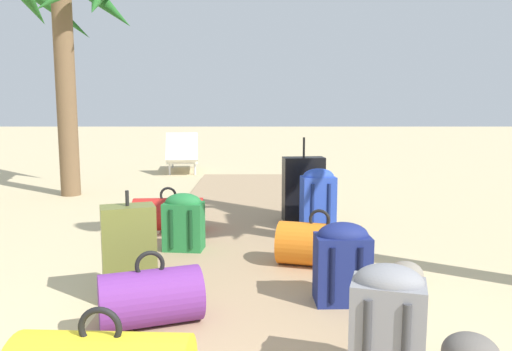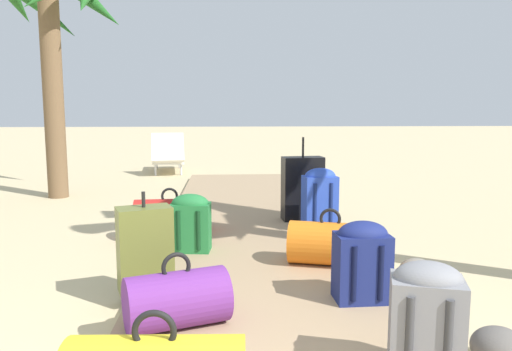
{
  "view_description": "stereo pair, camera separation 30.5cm",
  "coord_description": "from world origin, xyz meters",
  "px_view_note": "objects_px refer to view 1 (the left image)",
  "views": [
    {
      "loc": [
        0.11,
        -0.93,
        1.28
      ],
      "look_at": [
        0.12,
        4.39,
        0.55
      ],
      "focal_mm": 34.77,
      "sensor_mm": 36.0,
      "label": 1
    },
    {
      "loc": [
        -0.2,
        -0.92,
        1.28
      ],
      "look_at": [
        0.12,
        4.39,
        0.55
      ],
      "focal_mm": 34.77,
      "sensor_mm": 36.0,
      "label": 2
    }
  ],
  "objects_px": {
    "palm_tree_far_left": "(61,14)",
    "lounge_chair": "(182,156)",
    "duffel_bag_orange": "(318,244)",
    "suitcase_olive": "(128,248)",
    "backpack_grey": "(386,321)",
    "suitcase_black": "(302,189)",
    "backpack_blue": "(317,198)",
    "backpack_green": "(182,220)",
    "duffel_bag_purple": "(150,297)",
    "backpack_navy": "(341,261)",
    "duffel_bag_red": "(168,214)"
  },
  "relations": [
    {
      "from": "backpack_green",
      "to": "suitcase_black",
      "type": "bearing_deg",
      "value": 45.0
    },
    {
      "from": "backpack_grey",
      "to": "backpack_navy",
      "type": "xyz_separation_m",
      "value": [
        -0.04,
        0.9,
        -0.01
      ]
    },
    {
      "from": "duffel_bag_orange",
      "to": "duffel_bag_red",
      "type": "xyz_separation_m",
      "value": [
        -1.34,
        1.11,
        -0.0
      ]
    },
    {
      "from": "suitcase_olive",
      "to": "duffel_bag_orange",
      "type": "bearing_deg",
      "value": 20.07
    },
    {
      "from": "backpack_grey",
      "to": "backpack_blue",
      "type": "bearing_deg",
      "value": 89.27
    },
    {
      "from": "backpack_green",
      "to": "lounge_chair",
      "type": "distance_m",
      "value": 5.82
    },
    {
      "from": "duffel_bag_red",
      "to": "backpack_blue",
      "type": "bearing_deg",
      "value": -0.98
    },
    {
      "from": "backpack_grey",
      "to": "lounge_chair",
      "type": "relative_size",
      "value": 0.34
    },
    {
      "from": "backpack_navy",
      "to": "duffel_bag_red",
      "type": "bearing_deg",
      "value": 127.27
    },
    {
      "from": "palm_tree_far_left",
      "to": "duffel_bag_purple",
      "type": "bearing_deg",
      "value": -64.93
    },
    {
      "from": "backpack_grey",
      "to": "palm_tree_far_left",
      "type": "bearing_deg",
      "value": 122.55
    },
    {
      "from": "duffel_bag_purple",
      "to": "backpack_green",
      "type": "bearing_deg",
      "value": 91.15
    },
    {
      "from": "lounge_chair",
      "to": "suitcase_black",
      "type": "bearing_deg",
      "value": -66.99
    },
    {
      "from": "backpack_navy",
      "to": "duffel_bag_red",
      "type": "distance_m",
      "value": 2.3
    },
    {
      "from": "duffel_bag_orange",
      "to": "backpack_blue",
      "type": "relative_size",
      "value": 1.12
    },
    {
      "from": "backpack_green",
      "to": "backpack_grey",
      "type": "relative_size",
      "value": 0.91
    },
    {
      "from": "backpack_grey",
      "to": "palm_tree_far_left",
      "type": "height_order",
      "value": "palm_tree_far_left"
    },
    {
      "from": "palm_tree_far_left",
      "to": "backpack_blue",
      "type": "bearing_deg",
      "value": -36.5
    },
    {
      "from": "suitcase_olive",
      "to": "backpack_grey",
      "type": "bearing_deg",
      "value": -38.81
    },
    {
      "from": "backpack_green",
      "to": "duffel_bag_purple",
      "type": "xyz_separation_m",
      "value": [
        0.03,
        -1.47,
        -0.1
      ]
    },
    {
      "from": "backpack_blue",
      "to": "duffel_bag_purple",
      "type": "bearing_deg",
      "value": -119.27
    },
    {
      "from": "backpack_navy",
      "to": "backpack_blue",
      "type": "distance_m",
      "value": 1.81
    },
    {
      "from": "backpack_green",
      "to": "duffel_bag_red",
      "type": "height_order",
      "value": "backpack_green"
    },
    {
      "from": "backpack_grey",
      "to": "duffel_bag_purple",
      "type": "bearing_deg",
      "value": 153.22
    },
    {
      "from": "duffel_bag_orange",
      "to": "palm_tree_far_left",
      "type": "relative_size",
      "value": 0.2
    },
    {
      "from": "backpack_navy",
      "to": "palm_tree_far_left",
      "type": "relative_size",
      "value": 0.15
    },
    {
      "from": "duffel_bag_orange",
      "to": "suitcase_black",
      "type": "relative_size",
      "value": 0.77
    },
    {
      "from": "suitcase_black",
      "to": "lounge_chair",
      "type": "relative_size",
      "value": 0.56
    },
    {
      "from": "backpack_navy",
      "to": "backpack_blue",
      "type": "relative_size",
      "value": 0.82
    },
    {
      "from": "duffel_bag_orange",
      "to": "suitcase_black",
      "type": "distance_m",
      "value": 1.56
    },
    {
      "from": "suitcase_olive",
      "to": "palm_tree_far_left",
      "type": "bearing_deg",
      "value": 115.08
    },
    {
      "from": "backpack_grey",
      "to": "backpack_blue",
      "type": "xyz_separation_m",
      "value": [
        0.03,
        2.71,
        0.04
      ]
    },
    {
      "from": "suitcase_olive",
      "to": "backpack_green",
      "type": "bearing_deg",
      "value": 75.97
    },
    {
      "from": "backpack_grey",
      "to": "backpack_navy",
      "type": "distance_m",
      "value": 0.9
    },
    {
      "from": "suitcase_olive",
      "to": "suitcase_black",
      "type": "distance_m",
      "value": 2.44
    },
    {
      "from": "suitcase_black",
      "to": "duffel_bag_red",
      "type": "bearing_deg",
      "value": -162.11
    },
    {
      "from": "backpack_grey",
      "to": "suitcase_black",
      "type": "distance_m",
      "value": 3.17
    },
    {
      "from": "duffel_bag_orange",
      "to": "suitcase_olive",
      "type": "xyz_separation_m",
      "value": [
        -1.32,
        -0.48,
        0.12
      ]
    },
    {
      "from": "palm_tree_far_left",
      "to": "lounge_chair",
      "type": "height_order",
      "value": "palm_tree_far_left"
    },
    {
      "from": "backpack_navy",
      "to": "duffel_bag_orange",
      "type": "height_order",
      "value": "backpack_navy"
    },
    {
      "from": "backpack_grey",
      "to": "suitcase_black",
      "type": "xyz_separation_m",
      "value": [
        -0.07,
        3.17,
        0.06
      ]
    },
    {
      "from": "backpack_blue",
      "to": "palm_tree_far_left",
      "type": "relative_size",
      "value": 0.18
    },
    {
      "from": "duffel_bag_red",
      "to": "backpack_grey",
      "type": "bearing_deg",
      "value": -62.32
    },
    {
      "from": "duffel_bag_purple",
      "to": "duffel_bag_orange",
      "type": "xyz_separation_m",
      "value": [
        1.06,
        1.04,
        0.01
      ]
    },
    {
      "from": "lounge_chair",
      "to": "suitcase_olive",
      "type": "bearing_deg",
      "value": -84.66
    },
    {
      "from": "backpack_navy",
      "to": "suitcase_olive",
      "type": "relative_size",
      "value": 0.76
    },
    {
      "from": "backpack_grey",
      "to": "duffel_bag_red",
      "type": "xyz_separation_m",
      "value": [
        -1.43,
        2.73,
        -0.12
      ]
    },
    {
      "from": "duffel_bag_purple",
      "to": "backpack_navy",
      "type": "bearing_deg",
      "value": 15.9
    },
    {
      "from": "backpack_green",
      "to": "duffel_bag_orange",
      "type": "distance_m",
      "value": 1.18
    },
    {
      "from": "backpack_green",
      "to": "suitcase_black",
      "type": "distance_m",
      "value": 1.58
    }
  ]
}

